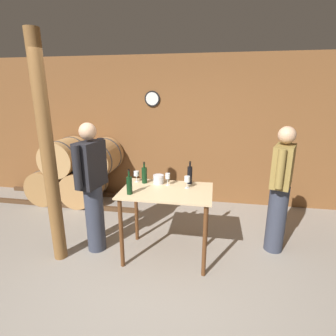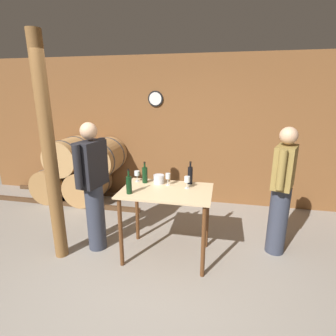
{
  "view_description": "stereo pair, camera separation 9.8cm",
  "coord_description": "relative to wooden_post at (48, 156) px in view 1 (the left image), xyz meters",
  "views": [
    {
      "loc": [
        0.65,
        -2.21,
        2.06
      ],
      "look_at": [
        0.12,
        0.83,
        1.16
      ],
      "focal_mm": 28.0,
      "sensor_mm": 36.0,
      "label": 1
    },
    {
      "loc": [
        0.75,
        -2.19,
        2.06
      ],
      "look_at": [
        0.12,
        0.83,
        1.16
      ],
      "focal_mm": 28.0,
      "sensor_mm": 36.0,
      "label": 2
    }
  ],
  "objects": [
    {
      "name": "barrel_rack",
      "position": [
        -0.69,
        1.72,
        -0.75
      ],
      "size": [
        2.97,
        0.77,
        1.24
      ],
      "color": "#4C331E",
      "rests_on": "ground_plane"
    },
    {
      "name": "tasting_table",
      "position": [
        1.35,
        0.27,
        -0.61
      ],
      "size": [
        1.1,
        0.74,
        0.91
      ],
      "color": "#D1B284",
      "rests_on": "ground_plane"
    },
    {
      "name": "wine_bottle_left",
      "position": [
        1.02,
        0.48,
        -0.32
      ],
      "size": [
        0.07,
        0.07,
        0.28
      ],
      "color": "black",
      "rests_on": "tasting_table"
    },
    {
      "name": "wine_glass_near_center",
      "position": [
        1.33,
        0.45,
        -0.32
      ],
      "size": [
        0.06,
        0.06,
        0.16
      ],
      "color": "silver",
      "rests_on": "tasting_table"
    },
    {
      "name": "ice_bucket",
      "position": [
        1.2,
        0.49,
        -0.38
      ],
      "size": [
        0.14,
        0.14,
        0.11
      ],
      "color": "silver",
      "rests_on": "tasting_table"
    },
    {
      "name": "wine_bottle_far_left",
      "position": [
        0.95,
        0.07,
        -0.32
      ],
      "size": [
        0.07,
        0.07,
        0.3
      ],
      "color": "black",
      "rests_on": "tasting_table"
    },
    {
      "name": "wooden_post",
      "position": [
        0.0,
        0.0,
        0.0
      ],
      "size": [
        0.16,
        0.16,
        2.7
      ],
      "color": "brown",
      "rests_on": "ground_plane"
    },
    {
      "name": "person_visitor_with_scarf",
      "position": [
        0.38,
        0.26,
        -0.44
      ],
      "size": [
        0.29,
        0.58,
        1.71
      ],
      "color": "#333847",
      "rests_on": "ground_plane"
    },
    {
      "name": "ground_plane",
      "position": [
        1.23,
        -0.46,
        -1.35
      ],
      "size": [
        14.0,
        14.0,
        0.0
      ],
      "primitive_type": "plane",
      "color": "gray"
    },
    {
      "name": "wine_glass_near_right",
      "position": [
        1.59,
        0.38,
        -0.32
      ],
      "size": [
        0.07,
        0.07,
        0.15
      ],
      "color": "silver",
      "rests_on": "tasting_table"
    },
    {
      "name": "wine_glass_near_left",
      "position": [
        0.9,
        0.5,
        -0.33
      ],
      "size": [
        0.07,
        0.07,
        0.14
      ],
      "color": "silver",
      "rests_on": "tasting_table"
    },
    {
      "name": "wine_bottle_center",
      "position": [
        1.6,
        0.55,
        -0.31
      ],
      "size": [
        0.06,
        0.06,
        0.3
      ],
      "color": "black",
      "rests_on": "tasting_table"
    },
    {
      "name": "person_host",
      "position": [
        2.75,
        0.66,
        -0.47
      ],
      "size": [
        0.34,
        0.56,
        1.67
      ],
      "color": "#333847",
      "rests_on": "ground_plane"
    },
    {
      "name": "back_wall",
      "position": [
        1.23,
        2.18,
        0.0
      ],
      "size": [
        8.4,
        0.08,
        2.7
      ],
      "color": "brown",
      "rests_on": "ground_plane"
    }
  ]
}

